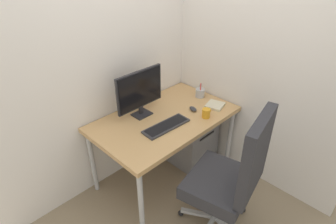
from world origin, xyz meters
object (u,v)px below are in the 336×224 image
object	(u,v)px
mouse	(193,109)
monitor	(140,91)
filing_cabinet	(189,136)
pen_holder	(200,93)
keyboard	(166,126)
coffee_mug	(206,113)
notebook	(215,105)
office_chair	(232,176)

from	to	relation	value
mouse	monitor	bearing A→B (deg)	158.87
filing_cabinet	pen_holder	world-z (taller)	pen_holder
keyboard	monitor	bearing A→B (deg)	92.84
filing_cabinet	coffee_mug	world-z (taller)	coffee_mug
filing_cabinet	notebook	distance (m)	0.49
monitor	mouse	xyz separation A→B (m)	(0.38, -0.29, -0.22)
filing_cabinet	keyboard	distance (m)	0.66
monitor	keyboard	distance (m)	0.38
monitor	coffee_mug	size ratio (longest dim) A/B	4.46
pen_holder	notebook	bearing A→B (deg)	-102.52
coffee_mug	monitor	bearing A→B (deg)	130.02
office_chair	pen_holder	bearing A→B (deg)	53.15
keyboard	mouse	bearing A→B (deg)	2.68
office_chair	notebook	bearing A→B (deg)	46.32
pen_holder	coffee_mug	world-z (taller)	pen_holder
office_chair	keyboard	xyz separation A→B (m)	(-0.02, 0.66, 0.13)
pen_holder	office_chair	bearing A→B (deg)	-126.85
office_chair	mouse	distance (m)	0.77
monitor	pen_holder	distance (m)	0.69
coffee_mug	office_chair	bearing A→B (deg)	-123.15
filing_cabinet	keyboard	bearing A→B (deg)	-163.41
filing_cabinet	monitor	distance (m)	0.84
keyboard	coffee_mug	size ratio (longest dim) A/B	4.04
filing_cabinet	keyboard	xyz separation A→B (m)	(-0.49, -0.14, 0.42)
filing_cabinet	mouse	distance (m)	0.47
mouse	pen_holder	world-z (taller)	pen_holder
keyboard	pen_holder	distance (m)	0.64
pen_holder	keyboard	bearing A→B (deg)	-166.88
office_chair	filing_cabinet	distance (m)	0.97
office_chair	coffee_mug	size ratio (longest dim) A/B	10.41
mouse	keyboard	bearing A→B (deg)	-161.44
mouse	notebook	size ratio (longest dim) A/B	0.55
monitor	pen_holder	world-z (taller)	monitor
filing_cabinet	monitor	size ratio (longest dim) A/B	1.20
filing_cabinet	pen_holder	bearing A→B (deg)	0.34
office_chair	coffee_mug	xyz separation A→B (m)	(0.34, 0.52, 0.17)
coffee_mug	notebook	bearing A→B (deg)	15.71
office_chair	notebook	distance (m)	0.81
keyboard	office_chair	bearing A→B (deg)	-88.27
office_chair	mouse	size ratio (longest dim) A/B	12.35
filing_cabinet	mouse	size ratio (longest dim) A/B	6.33
monitor	notebook	world-z (taller)	monitor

